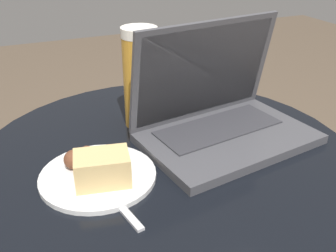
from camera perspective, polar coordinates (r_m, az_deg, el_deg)
The scene contains 5 objects.
table at distance 0.84m, azimuth -0.36°, elevation -10.54°, with size 0.74×0.74×0.55m.
laptop at distance 0.81m, azimuth 7.53°, elevation 1.58°, with size 0.37×0.27×0.23m.
beer_glass at distance 0.84m, azimuth -3.82°, elevation 7.01°, with size 0.07×0.07×0.21m.
snack_plate at distance 0.69m, azimuth -10.07°, elevation -6.42°, with size 0.20×0.20×0.06m.
fork at distance 0.65m, azimuth -8.09°, elevation -10.17°, with size 0.05×0.16×0.00m.
Camera 1 is at (-0.26, -0.61, 0.94)m, focal length 42.00 mm.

